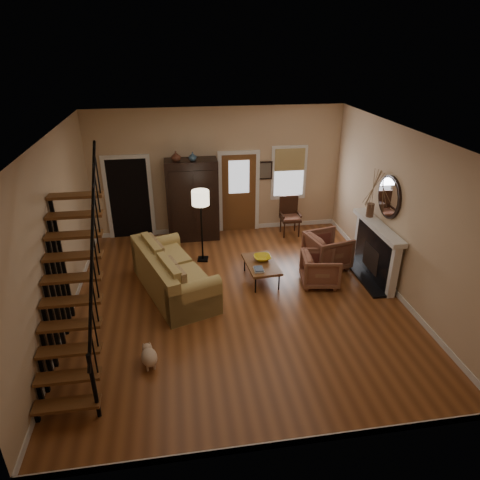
{
  "coord_description": "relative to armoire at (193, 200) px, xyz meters",
  "views": [
    {
      "loc": [
        -1.09,
        -7.22,
        4.82
      ],
      "look_at": [
        0.1,
        0.4,
        1.15
      ],
      "focal_mm": 32.0,
      "sensor_mm": 36.0,
      "label": 1
    }
  ],
  "objects": [
    {
      "name": "room",
      "position": [
        0.29,
        -1.39,
        0.46
      ],
      "size": [
        7.0,
        7.33,
        3.3
      ],
      "color": "brown",
      "rests_on": "ground"
    },
    {
      "name": "staircase",
      "position": [
        -2.08,
        -4.45,
        0.55
      ],
      "size": [
        0.94,
        2.8,
        3.2
      ],
      "primitive_type": null,
      "color": "brown",
      "rests_on": "ground"
    },
    {
      "name": "fireplace",
      "position": [
        3.83,
        -2.65,
        -0.31
      ],
      "size": [
        0.33,
        1.95,
        2.3
      ],
      "color": "black",
      "rests_on": "ground"
    },
    {
      "name": "armoire",
      "position": [
        0.0,
        0.0,
        0.0
      ],
      "size": [
        1.3,
        0.6,
        2.1
      ],
      "primitive_type": null,
      "color": "black",
      "rests_on": "ground"
    },
    {
      "name": "vase_a",
      "position": [
        -0.35,
        -0.1,
        1.17
      ],
      "size": [
        0.24,
        0.24,
        0.25
      ],
      "primitive_type": "imported",
      "color": "#4C2619",
      "rests_on": "armoire"
    },
    {
      "name": "vase_b",
      "position": [
        0.05,
        -0.1,
        1.16
      ],
      "size": [
        0.2,
        0.2,
        0.21
      ],
      "primitive_type": "imported",
      "color": "#334C60",
      "rests_on": "armoire"
    },
    {
      "name": "sofa",
      "position": [
        -0.56,
        -2.61,
        -0.6
      ],
      "size": [
        1.8,
        2.64,
        0.91
      ],
      "primitive_type": null,
      "rotation": [
        0.0,
        0.0,
        0.34
      ],
      "color": "tan",
      "rests_on": "ground"
    },
    {
      "name": "coffee_table",
      "position": [
        1.31,
        -2.44,
        -0.84
      ],
      "size": [
        0.72,
        1.13,
        0.42
      ],
      "primitive_type": null,
      "rotation": [
        0.0,
        0.0,
        0.08
      ],
      "color": "brown",
      "rests_on": "ground"
    },
    {
      "name": "bowl",
      "position": [
        1.36,
        -2.29,
        -0.59
      ],
      "size": [
        0.37,
        0.37,
        0.09
      ],
      "primitive_type": "imported",
      "color": "gold",
      "rests_on": "coffee_table"
    },
    {
      "name": "books",
      "position": [
        1.19,
        -2.74,
        -0.61
      ],
      "size": [
        0.2,
        0.27,
        0.05
      ],
      "primitive_type": null,
      "color": "beige",
      "rests_on": "coffee_table"
    },
    {
      "name": "armchair_left",
      "position": [
        2.52,
        -2.79,
        -0.7
      ],
      "size": [
        0.88,
        0.86,
        0.71
      ],
      "primitive_type": "imported",
      "rotation": [
        0.0,
        0.0,
        1.42
      ],
      "color": "brown",
      "rests_on": "ground"
    },
    {
      "name": "armchair_right",
      "position": [
        2.93,
        -2.07,
        -0.64
      ],
      "size": [
        1.06,
        1.04,
        0.81
      ],
      "primitive_type": "imported",
      "rotation": [
        0.0,
        0.0,
        1.78
      ],
      "color": "brown",
      "rests_on": "ground"
    },
    {
      "name": "floor_lamp",
      "position": [
        0.13,
        -1.32,
        -0.18
      ],
      "size": [
        0.46,
        0.46,
        1.74
      ],
      "primitive_type": null,
      "rotation": [
        0.0,
        0.0,
        -0.17
      ],
      "color": "black",
      "rests_on": "ground"
    },
    {
      "name": "side_chair",
      "position": [
        2.55,
        -0.2,
        -0.54
      ],
      "size": [
        0.54,
        0.54,
        1.02
      ],
      "primitive_type": null,
      "color": "#371D11",
      "rests_on": "ground"
    },
    {
      "name": "dog",
      "position": [
        -1.0,
        -4.83,
        -0.89
      ],
      "size": [
        0.34,
        0.47,
        0.31
      ],
      "primitive_type": null,
      "rotation": [
        0.0,
        0.0,
        0.2
      ],
      "color": "beige",
      "rests_on": "ground"
    }
  ]
}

